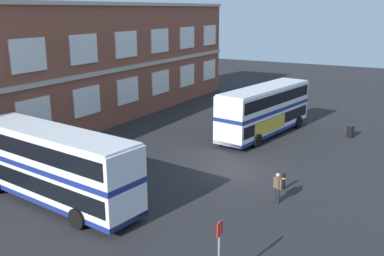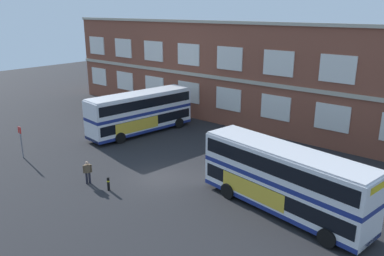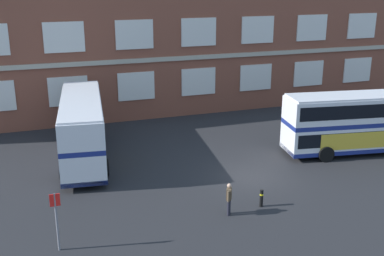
% 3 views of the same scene
% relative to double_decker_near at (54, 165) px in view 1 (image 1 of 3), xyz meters
% --- Properties ---
extents(ground_plane, '(120.00, 120.00, 0.00)m').
position_rel_double_decker_near_xyz_m(ground_plane, '(9.02, -4.54, -2.15)').
color(ground_plane, '#232326').
extents(brick_terminal_building, '(54.44, 8.19, 10.77)m').
position_rel_double_decker_near_xyz_m(brick_terminal_building, '(8.04, 11.44, 3.09)').
color(brick_terminal_building, brown).
rests_on(brick_terminal_building, ground).
extents(double_decker_near, '(3.91, 11.23, 4.07)m').
position_rel_double_decker_near_xyz_m(double_decker_near, '(0.00, 0.00, 0.00)').
color(double_decker_near, silver).
rests_on(double_decker_near, ground).
extents(double_decker_middle, '(11.27, 4.26, 4.07)m').
position_rel_double_decker_near_xyz_m(double_decker_middle, '(18.15, -5.14, 0.00)').
color(double_decker_middle, silver).
rests_on(double_decker_middle, ground).
extents(waiting_passenger, '(0.42, 0.60, 1.70)m').
position_rel_double_decker_near_xyz_m(waiting_passenger, '(5.83, -10.47, -1.22)').
color(waiting_passenger, black).
rests_on(waiting_passenger, ground).
extents(bus_stand_flag, '(0.44, 0.10, 2.70)m').
position_rel_double_decker_near_xyz_m(bus_stand_flag, '(-2.50, -11.02, -0.51)').
color(bus_stand_flag, slate).
rests_on(bus_stand_flag, ground).
extents(station_litter_bin, '(0.60, 0.60, 1.03)m').
position_rel_double_decker_near_xyz_m(station_litter_bin, '(21.01, -11.57, -1.63)').
color(station_litter_bin, black).
rests_on(station_litter_bin, ground).
extents(safety_bollard_west, '(0.19, 0.19, 0.95)m').
position_rel_double_decker_near_xyz_m(safety_bollard_west, '(7.79, -10.21, -1.66)').
color(safety_bollard_west, black).
rests_on(safety_bollard_west, ground).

